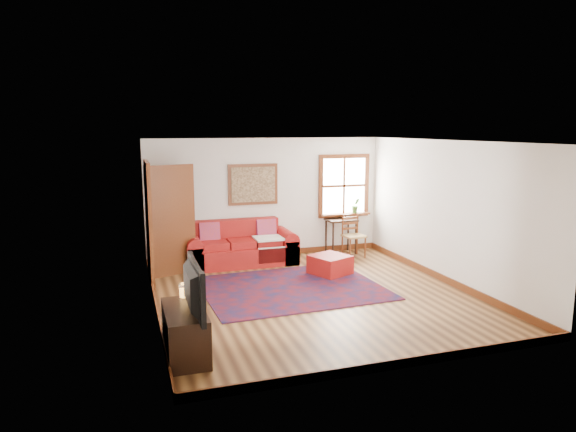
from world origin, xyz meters
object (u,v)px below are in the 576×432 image
object	(u,v)px
media_cabinet	(185,332)
side_table	(341,225)
ladder_back_chair	(353,234)
red_leather_sofa	(240,250)
red_ottoman	(330,265)

from	to	relation	value
media_cabinet	side_table	bearing A→B (deg)	46.99
ladder_back_chair	media_cabinet	world-z (taller)	ladder_back_chair
red_leather_sofa	side_table	world-z (taller)	red_leather_sofa
red_leather_sofa	side_table	xyz separation A→B (m)	(2.28, 0.18, 0.34)
ladder_back_chair	media_cabinet	size ratio (longest dim) A/B	0.86
red_leather_sofa	side_table	distance (m)	2.32
red_ottoman	media_cabinet	bearing A→B (deg)	-161.78
red_leather_sofa	side_table	size ratio (longest dim) A/B	2.92
media_cabinet	red_ottoman	bearing A→B (deg)	41.66
side_table	media_cabinet	world-z (taller)	side_table
red_leather_sofa	ladder_back_chair	world-z (taller)	ladder_back_chair
side_table	ladder_back_chair	bearing A→B (deg)	-71.48
side_table	media_cabinet	distance (m)	5.65
red_ottoman	side_table	xyz separation A→B (m)	(0.86, 1.47, 0.45)
red_ottoman	media_cabinet	distance (m)	4.00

